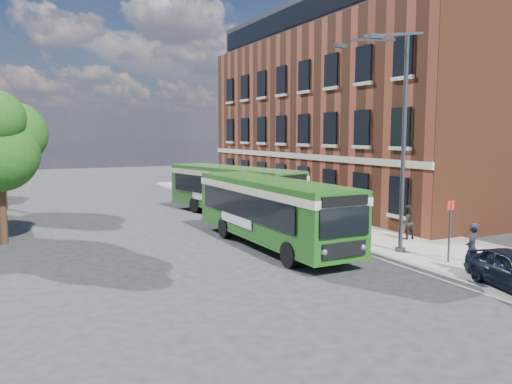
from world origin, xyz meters
TOP-DOWN VIEW (x-y plane):
  - ground at (0.00, 0.00)m, footprint 120.00×120.00m
  - pavement at (7.00, 8.00)m, footprint 6.00×48.00m
  - kerb_line at (3.95, 8.00)m, footprint 0.12×48.00m
  - brick_office at (14.00, 12.00)m, footprint 12.10×26.00m
  - street_lamp at (4.84, -2.00)m, footprint 2.96×2.38m
  - bus_stop_sign at (5.60, -4.20)m, footprint 0.35×0.08m
  - bus_front at (1.13, 1.90)m, footprint 2.75×10.99m
  - bus_rear at (3.00, 10.38)m, footprint 4.93×11.01m
  - pedestrian_a at (5.16, -5.63)m, footprint 0.78×0.72m
  - pedestrian_b at (7.19, -0.23)m, footprint 0.83×0.67m
  - tree_left at (-9.68, 7.71)m, footprint 4.12×3.91m
  - tree_right at (-9.68, 19.72)m, footprint 4.54×4.31m

SIDE VIEW (x-z plane):
  - ground at x=0.00m, z-range 0.00..0.00m
  - kerb_line at x=3.95m, z-range 0.00..0.01m
  - pavement at x=7.00m, z-range 0.00..0.15m
  - pedestrian_b at x=7.19m, z-range 0.15..1.77m
  - pedestrian_a at x=5.16m, z-range 0.15..1.94m
  - bus_stop_sign at x=5.60m, z-range 0.25..2.77m
  - bus_rear at x=3.00m, z-range 0.32..3.34m
  - bus_front at x=1.13m, z-range 0.32..3.34m
  - tree_left at x=-9.68m, z-range 1.24..8.19m
  - street_lamp at x=4.84m, z-range 0.29..9.29m
  - tree_right at x=-9.68m, z-range 1.37..9.03m
  - brick_office at x=14.00m, z-range -0.13..14.07m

